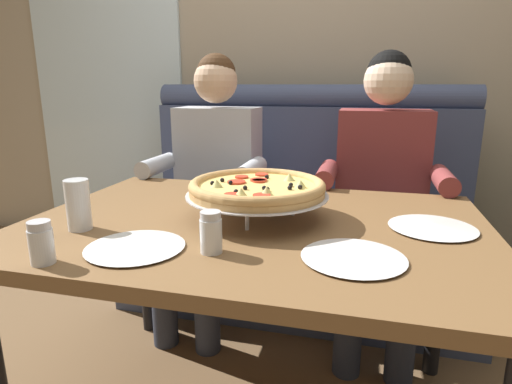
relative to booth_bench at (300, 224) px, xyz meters
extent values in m
cube|color=tan|center=(0.00, 0.57, 1.00)|extent=(6.00, 0.12, 2.80)
cube|color=white|center=(-1.43, 0.50, 1.00)|extent=(1.10, 0.02, 2.80)
cube|color=#424C6B|center=(0.00, -0.13, -0.17)|extent=(1.76, 0.60, 0.46)
cube|color=#424C6B|center=(0.00, 0.26, 0.29)|extent=(1.76, 0.18, 0.65)
cylinder|color=#424C6B|center=(0.00, 0.26, 0.66)|extent=(1.76, 0.14, 0.14)
cube|color=brown|center=(0.00, -0.95, 0.30)|extent=(1.39, 0.97, 0.04)
cylinder|color=black|center=(-0.63, -0.54, -0.06)|extent=(0.06, 0.06, 0.68)
cylinder|color=black|center=(0.63, -0.54, -0.06)|extent=(0.06, 0.06, 0.68)
cube|color=#2D3342|center=(-0.40, -0.38, 0.14)|extent=(0.34, 0.40, 0.15)
cylinder|color=#2D3342|center=(-0.50, -0.63, -0.17)|extent=(0.11, 0.11, 0.46)
cylinder|color=#2D3342|center=(-0.30, -0.63, -0.17)|extent=(0.11, 0.11, 0.46)
cube|color=#B2B7C1|center=(-0.40, -0.16, 0.34)|extent=(0.40, 0.22, 0.56)
cylinder|color=#B2B7C1|center=(-0.63, -0.38, 0.36)|extent=(0.08, 0.28, 0.08)
cylinder|color=#B2B7C1|center=(-0.17, -0.38, 0.36)|extent=(0.08, 0.28, 0.08)
sphere|color=#DBB28E|center=(-0.40, -0.18, 0.75)|extent=(0.21, 0.21, 0.21)
sphere|color=#472D19|center=(-0.40, -0.17, 0.78)|extent=(0.19, 0.19, 0.19)
cube|color=#2D3342|center=(0.40, -0.38, 0.14)|extent=(0.34, 0.40, 0.15)
cylinder|color=#2D3342|center=(0.30, -0.63, -0.17)|extent=(0.11, 0.11, 0.46)
cylinder|color=#2D3342|center=(0.50, -0.63, -0.17)|extent=(0.11, 0.11, 0.46)
cube|color=brown|center=(0.40, -0.16, 0.34)|extent=(0.40, 0.22, 0.56)
cylinder|color=brown|center=(0.17, -0.38, 0.36)|extent=(0.08, 0.28, 0.08)
cylinder|color=brown|center=(0.63, -0.38, 0.36)|extent=(0.08, 0.28, 0.08)
sphere|color=beige|center=(0.40, -0.18, 0.75)|extent=(0.21, 0.21, 0.21)
sphere|color=black|center=(0.40, -0.17, 0.78)|extent=(0.19, 0.19, 0.19)
cylinder|color=silver|center=(0.00, -1.04, 0.36)|extent=(0.01, 0.01, 0.07)
cylinder|color=silver|center=(-0.10, -0.86, 0.36)|extent=(0.01, 0.01, 0.07)
cylinder|color=silver|center=(0.10, -0.86, 0.36)|extent=(0.01, 0.01, 0.07)
torus|color=silver|center=(0.00, -0.92, 0.39)|extent=(0.24, 0.24, 0.01)
cylinder|color=silver|center=(0.00, -0.92, 0.40)|extent=(0.44, 0.44, 0.00)
cylinder|color=tan|center=(0.00, -0.92, 0.41)|extent=(0.42, 0.42, 0.02)
torus|color=tan|center=(0.00, -0.92, 0.43)|extent=(0.42, 0.42, 0.03)
cylinder|color=#EFCC6B|center=(0.00, -0.92, 0.42)|extent=(0.36, 0.36, 0.01)
cylinder|color=red|center=(-0.08, -0.83, 0.43)|extent=(0.04, 0.04, 0.01)
cylinder|color=red|center=(-0.04, -1.06, 0.43)|extent=(0.04, 0.04, 0.01)
cylinder|color=red|center=(-0.02, -0.78, 0.43)|extent=(0.04, 0.04, 0.01)
cylinder|color=red|center=(-0.01, -0.87, 0.43)|extent=(0.04, 0.04, 0.01)
cylinder|color=red|center=(-0.07, -0.91, 0.43)|extent=(0.06, 0.06, 0.01)
cylinder|color=red|center=(-0.01, -0.86, 0.43)|extent=(0.05, 0.05, 0.01)
cylinder|color=red|center=(0.05, -1.05, 0.43)|extent=(0.05, 0.05, 0.01)
sphere|color=black|center=(-0.02, -0.99, 0.43)|extent=(0.01, 0.01, 0.01)
sphere|color=black|center=(-0.13, -0.96, 0.43)|extent=(0.01, 0.01, 0.01)
sphere|color=black|center=(0.10, -0.92, 0.43)|extent=(0.01, 0.01, 0.01)
sphere|color=black|center=(0.01, -0.82, 0.43)|extent=(0.01, 0.01, 0.01)
sphere|color=black|center=(-0.08, -0.93, 0.43)|extent=(0.01, 0.01, 0.01)
sphere|color=black|center=(0.11, -0.96, 0.43)|extent=(0.01, 0.01, 0.01)
sphere|color=black|center=(-0.12, -0.91, 0.43)|extent=(0.01, 0.01, 0.01)
sphere|color=black|center=(0.14, -0.94, 0.43)|extent=(0.01, 0.01, 0.01)
sphere|color=black|center=(0.04, -0.98, 0.43)|extent=(0.01, 0.01, 0.01)
sphere|color=black|center=(-0.03, -1.04, 0.43)|extent=(0.01, 0.01, 0.01)
sphere|color=black|center=(0.05, -0.99, 0.43)|extent=(0.01, 0.01, 0.01)
sphere|color=black|center=(0.05, -0.99, 0.43)|extent=(0.01, 0.01, 0.01)
cone|color=#CCC675|center=(-0.01, -1.06, 0.44)|extent=(0.04, 0.04, 0.02)
cone|color=#CCC675|center=(0.08, -0.83, 0.44)|extent=(0.04, 0.04, 0.02)
cone|color=#CCC675|center=(-0.11, -0.98, 0.44)|extent=(0.04, 0.04, 0.02)
cone|color=#CCC675|center=(0.13, -0.92, 0.44)|extent=(0.04, 0.04, 0.02)
cone|color=#CCC675|center=(0.05, -1.03, 0.44)|extent=(0.04, 0.04, 0.02)
cylinder|color=white|center=(-0.04, -1.22, 0.37)|extent=(0.06, 0.06, 0.09)
cylinder|color=#4C6633|center=(-0.04, -1.22, 0.34)|extent=(0.05, 0.05, 0.04)
cylinder|color=silver|center=(-0.04, -1.22, 0.42)|extent=(0.05, 0.05, 0.02)
cylinder|color=white|center=(-0.40, -1.38, 0.36)|extent=(0.06, 0.06, 0.08)
cylinder|color=#A82D19|center=(-0.40, -1.38, 0.35)|extent=(0.05, 0.05, 0.05)
cylinder|color=silver|center=(-0.40, -1.38, 0.42)|extent=(0.05, 0.05, 0.02)
cylinder|color=white|center=(0.30, -1.18, 0.33)|extent=(0.18, 0.18, 0.01)
cone|color=white|center=(0.30, -1.18, 0.33)|extent=(0.25, 0.25, 0.01)
cylinder|color=white|center=(0.52, -0.89, 0.33)|extent=(0.17, 0.17, 0.01)
cone|color=white|center=(0.52, -0.89, 0.33)|extent=(0.25, 0.25, 0.01)
cylinder|color=white|center=(-0.24, -1.25, 0.33)|extent=(0.18, 0.18, 0.01)
cone|color=white|center=(-0.24, -1.25, 0.33)|extent=(0.25, 0.25, 0.01)
cylinder|color=silver|center=(-0.47, -1.15, 0.40)|extent=(0.07, 0.07, 0.15)
cylinder|color=gold|center=(-0.47, -1.15, 0.37)|extent=(0.06, 0.06, 0.09)
cylinder|color=black|center=(-1.45, 1.09, -0.18)|extent=(0.02, 0.02, 0.44)
cylinder|color=black|center=(-1.19, 1.03, -0.18)|extent=(0.02, 0.02, 0.44)
cylinder|color=black|center=(-1.39, 1.34, -0.18)|extent=(0.02, 0.02, 0.44)
cylinder|color=black|center=(-1.13, 1.28, -0.18)|extent=(0.02, 0.02, 0.44)
cylinder|color=black|center=(-1.29, 1.18, 0.05)|extent=(0.40, 0.40, 0.02)
cube|color=black|center=(-1.25, 1.34, 0.25)|extent=(0.32, 0.10, 0.42)
camera|label=1|loc=(0.31, -2.14, 0.73)|focal=29.53mm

